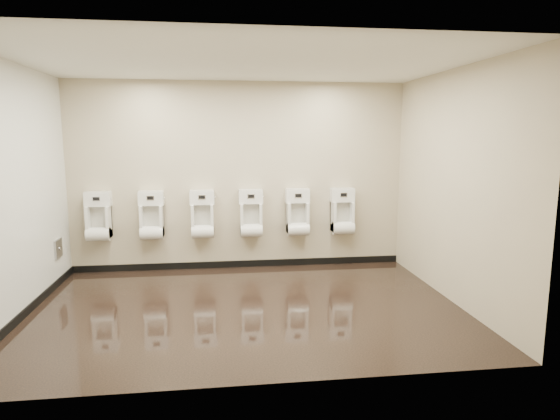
# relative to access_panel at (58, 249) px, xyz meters

# --- Properties ---
(ground) EXTENTS (5.00, 3.50, 0.00)m
(ground) POSITION_rel_access_panel_xyz_m (2.48, -1.20, -0.50)
(ground) COLOR black
(ground) RESTS_ON ground
(ceiling) EXTENTS (5.00, 3.50, 0.00)m
(ceiling) POSITION_rel_access_panel_xyz_m (2.48, -1.20, 2.30)
(ceiling) COLOR silver
(back_wall) EXTENTS (5.00, 0.02, 2.80)m
(back_wall) POSITION_rel_access_panel_xyz_m (2.48, 0.55, 0.90)
(back_wall) COLOR tan
(back_wall) RESTS_ON ground
(front_wall) EXTENTS (5.00, 0.02, 2.80)m
(front_wall) POSITION_rel_access_panel_xyz_m (2.48, -2.95, 0.90)
(front_wall) COLOR tan
(front_wall) RESTS_ON ground
(left_wall) EXTENTS (0.02, 3.50, 2.80)m
(left_wall) POSITION_rel_access_panel_xyz_m (-0.02, -1.20, 0.90)
(left_wall) COLOR tan
(left_wall) RESTS_ON ground
(right_wall) EXTENTS (0.02, 3.50, 2.80)m
(right_wall) POSITION_rel_access_panel_xyz_m (4.98, -1.20, 0.90)
(right_wall) COLOR tan
(right_wall) RESTS_ON ground
(tile_overlay_left) EXTENTS (0.01, 3.50, 2.80)m
(tile_overlay_left) POSITION_rel_access_panel_xyz_m (-0.01, -1.20, 0.90)
(tile_overlay_left) COLOR white
(tile_overlay_left) RESTS_ON ground
(skirting_back) EXTENTS (5.00, 0.02, 0.10)m
(skirting_back) POSITION_rel_access_panel_xyz_m (2.48, 0.54, -0.45)
(skirting_back) COLOR black
(skirting_back) RESTS_ON ground
(skirting_left) EXTENTS (0.02, 3.50, 0.10)m
(skirting_left) POSITION_rel_access_panel_xyz_m (-0.01, -1.20, -0.45)
(skirting_left) COLOR black
(skirting_left) RESTS_ON ground
(access_panel) EXTENTS (0.04, 0.25, 0.25)m
(access_panel) POSITION_rel_access_panel_xyz_m (0.00, 0.00, 0.00)
(access_panel) COLOR #9E9EA3
(access_panel) RESTS_ON left_wall
(urinal_0) EXTENTS (0.37, 0.28, 0.69)m
(urinal_0) POSITION_rel_access_panel_xyz_m (0.44, 0.43, 0.31)
(urinal_0) COLOR silver
(urinal_0) RESTS_ON back_wall
(urinal_1) EXTENTS (0.37, 0.28, 0.69)m
(urinal_1) POSITION_rel_access_panel_xyz_m (1.19, 0.43, 0.31)
(urinal_1) COLOR silver
(urinal_1) RESTS_ON back_wall
(urinal_2) EXTENTS (0.37, 0.28, 0.69)m
(urinal_2) POSITION_rel_access_panel_xyz_m (1.92, 0.43, 0.31)
(urinal_2) COLOR silver
(urinal_2) RESTS_ON back_wall
(urinal_3) EXTENTS (0.37, 0.28, 0.69)m
(urinal_3) POSITION_rel_access_panel_xyz_m (2.64, 0.43, 0.31)
(urinal_3) COLOR silver
(urinal_3) RESTS_ON back_wall
(urinal_4) EXTENTS (0.37, 0.28, 0.69)m
(urinal_4) POSITION_rel_access_panel_xyz_m (3.35, 0.43, 0.31)
(urinal_4) COLOR silver
(urinal_4) RESTS_ON back_wall
(urinal_5) EXTENTS (0.37, 0.28, 0.69)m
(urinal_5) POSITION_rel_access_panel_xyz_m (4.05, 0.43, 0.31)
(urinal_5) COLOR silver
(urinal_5) RESTS_ON back_wall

